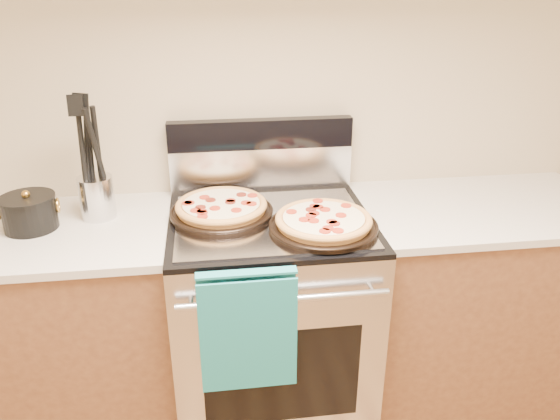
{
  "coord_description": "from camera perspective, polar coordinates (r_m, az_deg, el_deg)",
  "views": [
    {
      "loc": [
        -0.22,
        -0.2,
        1.78
      ],
      "look_at": [
        0.02,
        1.55,
        1.0
      ],
      "focal_mm": 35.0,
      "sensor_mm": 36.0,
      "label": 1
    }
  ],
  "objects": [
    {
      "name": "backsplash_lower",
      "position": [
        2.31,
        -1.98,
        4.38
      ],
      "size": [
        0.76,
        0.06,
        0.18
      ],
      "primitive_type": "cube",
      "color": "silver",
      "rests_on": "cooktop"
    },
    {
      "name": "countertop_left",
      "position": [
        2.19,
        -24.7,
        -2.36
      ],
      "size": [
        1.02,
        0.64,
        0.03
      ],
      "primitive_type": "cube",
      "color": "#BBB4A8",
      "rests_on": "cabinet_left"
    },
    {
      "name": "countertop_right",
      "position": [
        2.35,
        20.65,
        0.17
      ],
      "size": [
        1.02,
        0.64,
        0.03
      ],
      "primitive_type": "cube",
      "color": "#BBB4A8",
      "rests_on": "cabinet_right"
    },
    {
      "name": "cabinet_left",
      "position": [
        2.41,
        -22.82,
        -12.12
      ],
      "size": [
        1.0,
        0.62,
        0.88
      ],
      "primitive_type": "cube",
      "color": "brown",
      "rests_on": "ground"
    },
    {
      "name": "utensil_crock",
      "position": [
        2.17,
        -18.57,
        1.28
      ],
      "size": [
        0.17,
        0.17,
        0.16
      ],
      "primitive_type": "cylinder",
      "rotation": [
        0.0,
        0.0,
        0.36
      ],
      "color": "silver",
      "rests_on": "countertop_left"
    },
    {
      "name": "dish_towel",
      "position": [
        1.84,
        -3.36,
        -12.24
      ],
      "size": [
        0.32,
        0.05,
        0.42
      ],
      "primitive_type": null,
      "color": "#187878",
      "rests_on": "oven_handle"
    },
    {
      "name": "pepperoni_pizza_front",
      "position": [
        1.96,
        4.57,
        -1.29
      ],
      "size": [
        0.44,
        0.44,
        0.05
      ],
      "primitive_type": null,
      "rotation": [
        0.0,
        0.0,
        0.16
      ],
      "color": "#C3823B",
      "rests_on": "foil_sheet"
    },
    {
      "name": "foil_sheet",
      "position": [
        2.03,
        -0.94,
        -1.13
      ],
      "size": [
        0.7,
        0.55,
        0.01
      ],
      "primitive_type": "cube",
      "color": "gray",
      "rests_on": "cooktop"
    },
    {
      "name": "pepperoni_pizza_back",
      "position": [
        2.08,
        -6.14,
        0.19
      ],
      "size": [
        0.44,
        0.44,
        0.05
      ],
      "primitive_type": null,
      "rotation": [
        0.0,
        0.0,
        -0.15
      ],
      "color": "#C3823B",
      "rests_on": "foil_sheet"
    },
    {
      "name": "wall_back",
      "position": [
        2.26,
        -2.21,
        12.88
      ],
      "size": [
        4.0,
        0.0,
        4.0
      ],
      "primitive_type": "plane",
      "rotation": [
        1.57,
        0.0,
        0.0
      ],
      "color": "#C6B58F",
      "rests_on": "ground"
    },
    {
      "name": "saucepan",
      "position": [
        2.18,
        -24.69,
        -0.37
      ],
      "size": [
        0.22,
        0.22,
        0.12
      ],
      "primitive_type": "cylinder",
      "rotation": [
        0.0,
        0.0,
        0.17
      ],
      "color": "black",
      "rests_on": "countertop_left"
    },
    {
      "name": "range_body",
      "position": [
        2.3,
        -0.95,
        -11.56
      ],
      "size": [
        0.76,
        0.68,
        0.9
      ],
      "primitive_type": "cube",
      "color": "#B7B7BC",
      "rests_on": "ground"
    },
    {
      "name": "cooktop",
      "position": [
        2.06,
        -1.04,
        -1.11
      ],
      "size": [
        0.76,
        0.68,
        0.02
      ],
      "primitive_type": "cube",
      "color": "black",
      "rests_on": "range_body"
    },
    {
      "name": "cabinet_right",
      "position": [
        2.56,
        19.17,
        -9.18
      ],
      "size": [
        1.0,
        0.62,
        0.88
      ],
      "primitive_type": "cube",
      "color": "brown",
      "rests_on": "ground"
    },
    {
      "name": "oven_handle",
      "position": [
        1.79,
        0.44,
        -9.37
      ],
      "size": [
        0.7,
        0.03,
        0.03
      ],
      "primitive_type": "cylinder",
      "rotation": [
        0.0,
        1.57,
        0.0
      ],
      "color": "silver",
      "rests_on": "range_body"
    },
    {
      "name": "oven_window",
      "position": [
        2.03,
        0.24,
        -17.01
      ],
      "size": [
        0.56,
        0.01,
        0.4
      ],
      "primitive_type": "cube",
      "color": "black",
      "rests_on": "range_body"
    },
    {
      "name": "backsplash_upper",
      "position": [
        2.26,
        -2.03,
        7.96
      ],
      "size": [
        0.76,
        0.06,
        0.12
      ],
      "primitive_type": "cube",
      "color": "black",
      "rests_on": "backsplash_lower"
    }
  ]
}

